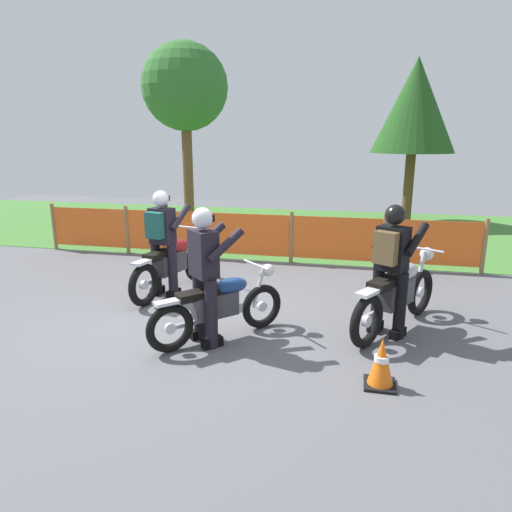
# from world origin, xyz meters

# --- Properties ---
(ground) EXTENTS (24.00, 24.00, 0.02)m
(ground) POSITION_xyz_m (0.00, 0.00, -0.01)
(ground) COLOR #5B5B60
(grass_verge) EXTENTS (24.00, 6.95, 0.01)m
(grass_verge) POSITION_xyz_m (0.00, 6.66, 0.01)
(grass_verge) COLOR #427A33
(grass_verge) RESTS_ON ground
(barrier_fence) EXTENTS (9.07, 0.08, 1.05)m
(barrier_fence) POSITION_xyz_m (0.00, 3.18, 0.54)
(barrier_fence) COLOR olive
(barrier_fence) RESTS_ON ground
(tree_leftmost) EXTENTS (2.30, 2.30, 4.92)m
(tree_leftmost) POSITION_xyz_m (-2.49, 6.47, 3.73)
(tree_leftmost) COLOR brown
(tree_leftmost) RESTS_ON ground
(tree_near_left) EXTENTS (2.36, 2.36, 4.66)m
(tree_near_left) POSITION_xyz_m (3.61, 8.52, 3.32)
(tree_near_left) COLOR brown
(tree_near_left) RESTS_ON ground
(motorcycle_lead) EXTENTS (1.40, 1.44, 0.90)m
(motorcycle_lead) POSITION_xyz_m (0.54, -0.60, 0.44)
(motorcycle_lead) COLOR black
(motorcycle_lead) RESTS_ON ground
(motorcycle_trailing) EXTENTS (1.20, 1.89, 1.01)m
(motorcycle_trailing) POSITION_xyz_m (2.73, 0.19, 0.49)
(motorcycle_trailing) COLOR black
(motorcycle_trailing) RESTS_ON ground
(motorcycle_third) EXTENTS (0.76, 2.05, 0.99)m
(motorcycle_third) POSITION_xyz_m (-0.74, 0.99, 0.48)
(motorcycle_third) COLOR black
(motorcycle_third) RESTS_ON ground
(rider_lead) EXTENTS (0.73, 0.73, 1.69)m
(rider_lead) POSITION_xyz_m (0.42, -0.74, 0.92)
(rider_lead) COLOR black
(rider_lead) RESTS_ON ground
(rider_trailing) EXTENTS (0.71, 0.79, 1.69)m
(rider_trailing) POSITION_xyz_m (2.61, -0.01, 0.95)
(rider_trailing) COLOR black
(rider_trailing) RESTS_ON ground
(rider_third) EXTENTS (0.64, 0.75, 1.69)m
(rider_third) POSITION_xyz_m (-0.79, 0.77, 0.95)
(rider_third) COLOR black
(rider_third) RESTS_ON ground
(traffic_cone) EXTENTS (0.32, 0.32, 0.53)m
(traffic_cone) POSITION_xyz_m (2.48, -1.34, 0.26)
(traffic_cone) COLOR black
(traffic_cone) RESTS_ON ground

